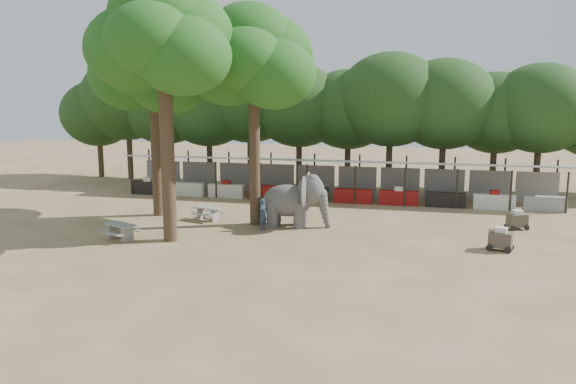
% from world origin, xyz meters
% --- Properties ---
extents(ground, '(100.00, 100.00, 0.00)m').
position_xyz_m(ground, '(0.00, 0.00, 0.00)').
color(ground, brown).
rests_on(ground, ground).
extents(vendor_stalls, '(28.00, 2.99, 2.80)m').
position_xyz_m(vendor_stalls, '(-0.00, 13.84, 1.18)').
color(vendor_stalls, gray).
rests_on(vendor_stalls, ground).
extents(yard_tree_left, '(7.10, 6.90, 11.02)m').
position_xyz_m(yard_tree_left, '(-9.13, 7.19, 8.20)').
color(yard_tree_left, '#332316').
rests_on(yard_tree_left, ground).
extents(yard_tree_center, '(7.10, 6.90, 12.04)m').
position_xyz_m(yard_tree_center, '(-6.13, 2.19, 9.21)').
color(yard_tree_center, '#332316').
rests_on(yard_tree_center, ground).
extents(yard_tree_back, '(7.10, 6.90, 11.36)m').
position_xyz_m(yard_tree_back, '(-3.13, 6.19, 8.54)').
color(yard_tree_back, '#332316').
rests_on(yard_tree_back, ground).
extents(backdrop_trees, '(46.46, 5.95, 8.33)m').
position_xyz_m(backdrop_trees, '(0.00, 19.00, 5.51)').
color(backdrop_trees, '#332316').
rests_on(backdrop_trees, ground).
extents(elephant, '(3.61, 2.78, 2.78)m').
position_xyz_m(elephant, '(-0.86, 6.10, 1.39)').
color(elephant, '#494646').
rests_on(elephant, ground).
extents(handler, '(0.54, 0.67, 1.62)m').
position_xyz_m(handler, '(-2.28, 4.96, 0.81)').
color(handler, '#26384C').
rests_on(handler, ground).
extents(picnic_table_near, '(1.96, 1.89, 0.77)m').
position_xyz_m(picnic_table_near, '(-8.35, 1.59, 0.50)').
color(picnic_table_near, gray).
rests_on(picnic_table_near, ground).
extents(picnic_table_far, '(1.76, 1.66, 0.72)m').
position_xyz_m(picnic_table_far, '(-5.80, 6.41, 0.47)').
color(picnic_table_far, gray).
rests_on(picnic_table_far, ground).
extents(cart_front, '(1.24, 0.99, 1.05)m').
position_xyz_m(cart_front, '(8.93, 3.68, 0.52)').
color(cart_front, '#3E352B').
rests_on(cart_front, ground).
extents(cart_back, '(1.22, 1.03, 1.01)m').
position_xyz_m(cart_back, '(10.30, 7.93, 0.50)').
color(cart_back, '#3E352B').
rests_on(cart_back, ground).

